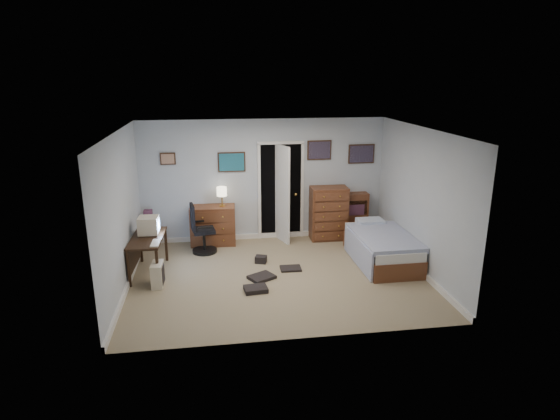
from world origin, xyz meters
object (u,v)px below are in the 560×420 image
object	(u,v)px
tall_dresser	(329,213)
bed	(381,247)
office_chair	(201,234)
low_dresser	(213,225)
computer_desk	(143,246)

from	to	relation	value
tall_dresser	bed	size ratio (longest dim) A/B	0.60
office_chair	tall_dresser	world-z (taller)	tall_dresser
low_dresser	bed	size ratio (longest dim) A/B	0.49
computer_desk	tall_dresser	bearing A→B (deg)	22.02
computer_desk	low_dresser	bearing A→B (deg)	49.72
computer_desk	tall_dresser	size ratio (longest dim) A/B	1.05
tall_dresser	bed	bearing A→B (deg)	-62.93
bed	office_chair	bearing A→B (deg)	163.67
bed	low_dresser	bearing A→B (deg)	155.08
computer_desk	tall_dresser	world-z (taller)	tall_dresser
computer_desk	low_dresser	xyz separation A→B (m)	(1.21, 1.30, -0.11)
bed	tall_dresser	bearing A→B (deg)	115.33
office_chair	tall_dresser	bearing A→B (deg)	0.72
computer_desk	office_chair	xyz separation A→B (m)	(0.97, 0.85, -0.13)
low_dresser	bed	bearing A→B (deg)	-21.73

